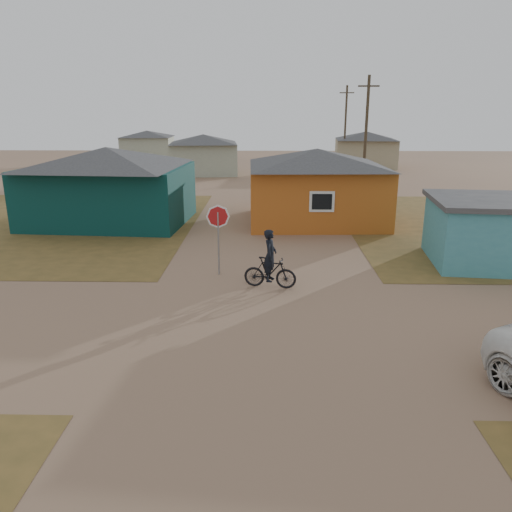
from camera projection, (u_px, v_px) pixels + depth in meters
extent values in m
plane|color=#916E54|center=(270.00, 332.00, 13.80)|extent=(120.00, 120.00, 0.00)
cube|color=brown|center=(7.00, 224.00, 26.56)|extent=(20.00, 18.00, 0.00)
cube|color=#08302E|center=(110.00, 195.00, 26.49)|extent=(8.40, 6.54, 3.00)
pyramid|color=#373739|center=(106.00, 157.00, 25.91)|extent=(8.93, 7.08, 1.00)
cube|color=#B85C1C|center=(316.00, 194.00, 26.73)|extent=(7.21, 6.24, 3.00)
pyramid|color=#373739|center=(317.00, 157.00, 26.17)|extent=(7.72, 6.76, 0.90)
cube|color=silver|center=(322.00, 202.00, 23.78)|extent=(1.20, 0.06, 1.00)
cube|color=black|center=(322.00, 202.00, 23.75)|extent=(0.95, 0.04, 0.75)
cube|color=#A1A891|center=(204.00, 159.00, 46.10)|extent=(6.49, 5.60, 2.80)
pyramid|color=#373739|center=(203.00, 139.00, 45.58)|extent=(7.04, 6.15, 0.80)
cube|color=tan|center=(365.00, 153.00, 51.50)|extent=(6.41, 5.50, 2.80)
pyramid|color=#373739|center=(366.00, 135.00, 50.98)|extent=(6.95, 6.05, 0.80)
cube|color=#A1A891|center=(148.00, 149.00, 57.78)|extent=(5.75, 5.28, 2.70)
pyramid|color=#373739|center=(147.00, 134.00, 57.29)|extent=(6.28, 5.81, 0.70)
cylinder|color=#443829|center=(366.00, 138.00, 33.59)|extent=(0.20, 0.20, 8.00)
cube|color=#443829|center=(369.00, 86.00, 32.64)|extent=(1.40, 0.10, 0.10)
cylinder|color=#443829|center=(345.00, 128.00, 48.89)|extent=(0.20, 0.20, 8.00)
cube|color=#443829|center=(347.00, 93.00, 47.95)|extent=(1.40, 0.10, 0.10)
cylinder|color=gray|center=(219.00, 244.00, 18.24)|extent=(0.07, 0.07, 2.36)
imported|color=black|center=(270.00, 272.00, 17.07)|extent=(1.88, 0.84, 1.09)
imported|color=black|center=(270.00, 255.00, 16.89)|extent=(0.54, 0.72, 1.79)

